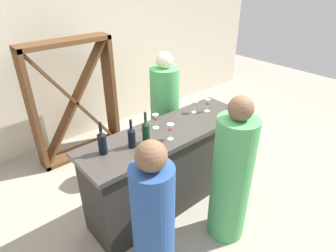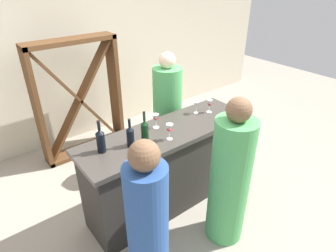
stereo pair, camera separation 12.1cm
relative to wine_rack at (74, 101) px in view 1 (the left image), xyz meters
name	(u,v)px [view 1 (the left image)]	position (x,y,z in m)	size (l,w,h in m)	color
ground_plane	(168,200)	(0.30, -1.65, -0.85)	(12.00, 12.00, 0.00)	#9E9384
back_wall	(71,51)	(0.30, 0.55, 0.55)	(8.00, 0.10, 2.80)	beige
bar_counter	(168,168)	(0.30, -1.65, -0.35)	(1.97, 0.61, 0.99)	#2A2723
wine_rack	(74,101)	(0.00, 0.00, 0.00)	(1.21, 0.28, 1.70)	brown
wine_bottle_leftmost_near_black	(102,142)	(-0.42, -1.58, 0.27)	(0.08, 0.08, 0.32)	black
wine_bottle_second_left_near_black	(132,137)	(-0.16, -1.67, 0.25)	(0.07, 0.07, 0.29)	black
wine_bottle_center_dark_green	(146,132)	(-0.02, -1.70, 0.27)	(0.07, 0.07, 0.33)	black
wine_glass_near_left	(170,129)	(0.20, -1.80, 0.26)	(0.07, 0.07, 0.17)	white
wine_glass_near_center	(208,103)	(0.95, -1.61, 0.24)	(0.06, 0.06, 0.15)	white
wine_glass_near_right	(195,105)	(0.81, -1.53, 0.24)	(0.07, 0.07, 0.14)	white
wine_glass_far_left	(156,119)	(0.24, -1.53, 0.25)	(0.07, 0.07, 0.16)	white
person_left_guest	(154,227)	(-0.45, -2.35, -0.15)	(0.36, 0.36, 1.49)	#284C8C
person_center_guest	(231,177)	(0.48, -2.38, -0.13)	(0.41, 0.41, 1.57)	#4CA559
person_right_guest	(165,119)	(0.74, -1.08, -0.10)	(0.45, 0.45, 1.63)	#4CA559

